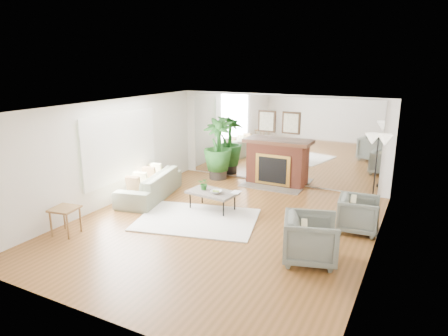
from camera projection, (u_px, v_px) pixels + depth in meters
The scene contains 18 objects.
ground at pixel (220, 226), 8.40m from camera, with size 7.00×7.00×0.00m, color brown.
wall_left at pixel (108, 154), 9.40m from camera, with size 0.02×7.00×2.50m, color silver.
wall_right at pixel (376, 190), 6.75m from camera, with size 0.02×7.00×2.50m, color silver.
wall_back at pixel (279, 140), 11.07m from camera, with size 6.00×0.02×2.50m, color silver.
mirror_panel at pixel (279, 140), 11.05m from camera, with size 5.40×0.04×2.40m, color silver.
window_panel at pixel (121, 147), 9.71m from camera, with size 0.04×2.40×1.50m, color #B2E09E.
fireplace at pixel (275, 162), 11.03m from camera, with size 1.85×0.83×2.05m.
area_rug at pixel (197, 219), 8.73m from camera, with size 2.54×1.81×0.03m, color white.
coffee_table at pixel (212, 193), 9.22m from camera, with size 1.19×0.78×0.45m.
sofa at pixel (150, 185), 10.10m from camera, with size 2.25×0.88×0.66m, color slate.
armchair_back at pixel (358, 214), 8.08m from camera, with size 0.78×0.80×0.73m, color slate.
armchair_front at pixel (311, 239), 6.84m from camera, with size 0.88×0.91×0.83m, color slate.
side_table at pixel (65, 212), 7.91m from camera, with size 0.57×0.57×0.56m.
potted_ficus at pixel (218, 147), 11.57m from camera, with size 0.94×0.94×1.79m.
floor_lamp at pixel (378, 146), 8.87m from camera, with size 0.59×0.33×1.80m.
tabletop_plant at pixel (204, 184), 9.31m from camera, with size 0.26×0.23×0.29m, color #2C6B27.
fruit_bowl at pixel (216, 192), 9.09m from camera, with size 0.26×0.26×0.06m, color olive.
book at pixel (232, 192), 9.16m from camera, with size 0.19×0.26×0.02m, color olive.
Camera 1 is at (3.64, -6.89, 3.37)m, focal length 32.00 mm.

